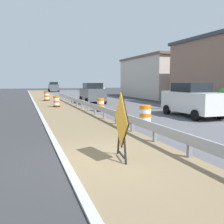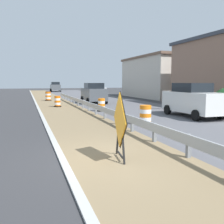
# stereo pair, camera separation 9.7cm
# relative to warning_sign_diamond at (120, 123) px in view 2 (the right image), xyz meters

# --- Properties ---
(ground_plane) EXTENTS (160.00, 160.00, 0.00)m
(ground_plane) POSITION_rel_warning_sign_diamond_xyz_m (-0.29, 0.16, -1.05)
(ground_plane) COLOR #333335
(median_dirt_strip) EXTENTS (3.59, 120.00, 0.01)m
(median_dirt_strip) POSITION_rel_warning_sign_diamond_xyz_m (0.31, 0.16, -1.05)
(median_dirt_strip) COLOR #7F6B4C
(median_dirt_strip) RESTS_ON ground
(curb_near_edge) EXTENTS (0.20, 120.00, 0.11)m
(curb_near_edge) POSITION_rel_warning_sign_diamond_xyz_m (-1.59, 0.16, -1.05)
(curb_near_edge) COLOR #ADADA8
(curb_near_edge) RESTS_ON ground
(guardrail_median) EXTENTS (0.18, 47.61, 0.71)m
(guardrail_median) POSITION_rel_warning_sign_diamond_xyz_m (1.87, 3.62, -0.54)
(guardrail_median) COLOR #999EA3
(guardrail_median) RESTS_ON ground
(warning_sign_diamond) EXTENTS (0.27, 1.64, 1.96)m
(warning_sign_diamond) POSITION_rel_warning_sign_diamond_xyz_m (0.00, 0.00, 0.00)
(warning_sign_diamond) COLOR black
(warning_sign_diamond) RESTS_ON ground
(traffic_barrel_nearest) EXTENTS (0.73, 0.73, 1.01)m
(traffic_barrel_nearest) POSITION_rel_warning_sign_diamond_xyz_m (3.24, 4.98, -0.60)
(traffic_barrel_nearest) COLOR orange
(traffic_barrel_nearest) RESTS_ON ground
(traffic_barrel_close) EXTENTS (0.65, 0.65, 0.97)m
(traffic_barrel_close) POSITION_rel_warning_sign_diamond_xyz_m (2.80, 11.47, -0.62)
(traffic_barrel_close) COLOR orange
(traffic_barrel_close) RESTS_ON ground
(traffic_barrel_mid) EXTENTS (0.64, 0.64, 0.96)m
(traffic_barrel_mid) POSITION_rel_warning_sign_diamond_xyz_m (0.09, 15.93, -0.63)
(traffic_barrel_mid) COLOR orange
(traffic_barrel_mid) RESTS_ON ground
(traffic_barrel_far) EXTENTS (0.74, 0.74, 1.03)m
(traffic_barrel_far) POSITION_rel_warning_sign_diamond_xyz_m (-0.08, 23.75, -0.59)
(traffic_barrel_far) COLOR orange
(traffic_barrel_far) RESTS_ON ground
(car_lead_near_lane) EXTENTS (2.13, 4.53, 2.07)m
(car_lead_near_lane) POSITION_rel_warning_sign_diamond_xyz_m (4.09, 18.75, -0.02)
(car_lead_near_lane) COLOR #4C5156
(car_lead_near_lane) RESTS_ON ground
(car_trailing_near_lane) EXTENTS (2.12, 4.71, 1.93)m
(car_trailing_near_lane) POSITION_rel_warning_sign_diamond_xyz_m (7.33, 29.78, -0.09)
(car_trailing_near_lane) COLOR silver
(car_trailing_near_lane) RESTS_ON ground
(car_lead_far_lane) EXTENTS (2.24, 4.60, 2.13)m
(car_lead_far_lane) POSITION_rel_warning_sign_diamond_xyz_m (3.63, 50.48, 0.01)
(car_lead_far_lane) COLOR #4C5156
(car_lead_far_lane) RESTS_ON ground
(car_mid_far_lane) EXTENTS (2.02, 4.66, 2.12)m
(car_mid_far_lane) POSITION_rel_warning_sign_diamond_xyz_m (7.40, 6.80, 0.01)
(car_mid_far_lane) COLOR silver
(car_mid_far_lane) RESTS_ON ground
(roadside_shop_far) EXTENTS (6.72, 12.69, 5.62)m
(roadside_shop_far) POSITION_rel_warning_sign_diamond_xyz_m (15.24, 25.22, 1.77)
(roadside_shop_far) COLOR beige
(roadside_shop_far) RESTS_ON ground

